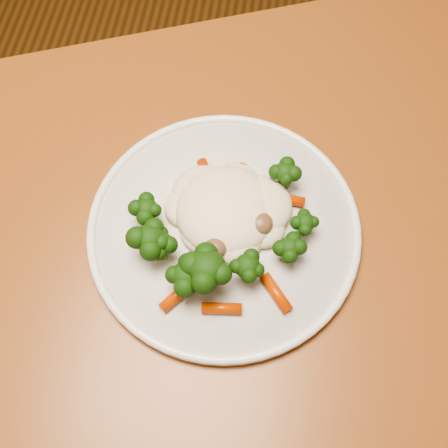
{
  "coord_description": "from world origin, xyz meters",
  "views": [
    {
      "loc": [
        -0.33,
        -0.29,
        1.32
      ],
      "look_at": [
        -0.37,
        -0.03,
        0.77
      ],
      "focal_mm": 45.0,
      "sensor_mm": 36.0,
      "label": 1
    }
  ],
  "objects": [
    {
      "name": "dining_table",
      "position": [
        -0.24,
        -0.04,
        0.64
      ],
      "size": [
        1.31,
        1.1,
        0.75
      ],
      "rotation": [
        0.0,
        0.0,
        0.38
      ],
      "color": "brown",
      "rests_on": "ground"
    },
    {
      "name": "plate",
      "position": [
        -0.37,
        -0.03,
        0.76
      ],
      "size": [
        0.3,
        0.3,
        0.01
      ],
      "primitive_type": "cylinder",
      "color": "white",
      "rests_on": "dining_table"
    },
    {
      "name": "meal",
      "position": [
        -0.37,
        -0.04,
        0.78
      ],
      "size": [
        0.21,
        0.19,
        0.05
      ],
      "color": "#F2E4C2",
      "rests_on": "plate"
    }
  ]
}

